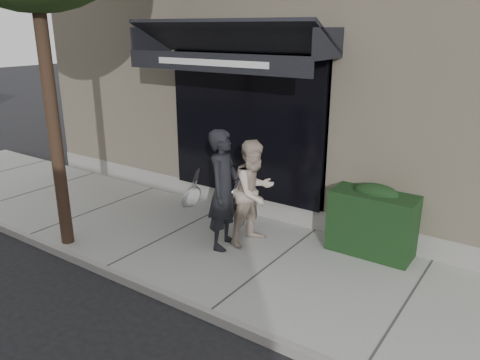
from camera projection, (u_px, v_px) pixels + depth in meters
The scene contains 7 objects.
ground at pixel (272, 270), 7.17m from camera, with size 80.00×80.00×0.00m, color black.
sidewalk at pixel (272, 267), 7.15m from camera, with size 20.00×3.00×0.12m, color gray.
curb at pixel (209, 315), 5.93m from camera, with size 20.00×0.10×0.14m, color gray.
building_facade at pixel (391, 66), 10.19m from camera, with size 14.30×8.04×5.64m.
hedge at pixel (373, 220), 7.35m from camera, with size 1.30×0.70×1.14m.
pedestrian_front at pixel (224, 190), 7.40m from camera, with size 0.85×0.93×1.95m.
pedestrian_back at pixel (254, 192), 7.60m from camera, with size 0.82×0.96×1.74m.
Camera 1 is at (3.23, -5.52, 3.55)m, focal length 35.00 mm.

